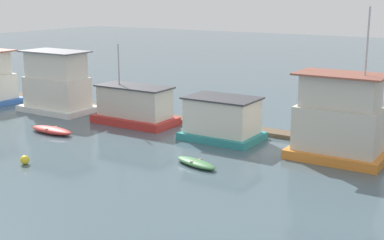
{
  "coord_description": "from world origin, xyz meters",
  "views": [
    {
      "loc": [
        19.98,
        -32.64,
        10.28
      ],
      "look_at": [
        0.0,
        -1.0,
        1.4
      ],
      "focal_mm": 50.0,
      "sensor_mm": 36.0,
      "label": 1
    }
  ],
  "objects": [
    {
      "name": "ground_plane",
      "position": [
        0.0,
        0.0,
        0.0
      ],
      "size": [
        200.0,
        200.0,
        0.0
      ],
      "primitive_type": "plane",
      "color": "#475B66"
    },
    {
      "name": "houseboat_red",
      "position": [
        -6.38,
        0.44,
        1.44
      ],
      "size": [
        6.76,
        3.35,
        6.39
      ],
      "color": "red",
      "rests_on": "ground_plane"
    },
    {
      "name": "dinghy_green",
      "position": [
        3.56,
        -6.19,
        0.2
      ],
      "size": [
        3.37,
        1.84,
        0.4
      ],
      "color": "#47844C",
      "rests_on": "ground_plane"
    },
    {
      "name": "dinghy_red",
      "position": [
        -9.79,
        -5.33,
        0.25
      ],
      "size": [
        4.02,
        1.35,
        0.49
      ],
      "color": "red",
      "rests_on": "ground_plane"
    },
    {
      "name": "houseboat_white",
      "position": [
        -15.12,
        0.49,
        2.46
      ],
      "size": [
        6.55,
        4.01,
        5.4
      ],
      "color": "white",
      "rests_on": "ground_plane"
    },
    {
      "name": "buoy_yellow",
      "position": [
        -5.53,
        -11.56,
        0.29
      ],
      "size": [
        0.57,
        0.57,
        0.57
      ],
      "primitive_type": "sphere",
      "color": "yellow",
      "rests_on": "ground_plane"
    },
    {
      "name": "dock_walkway",
      "position": [
        0.0,
        3.14,
        0.15
      ],
      "size": [
        59.6,
        1.46,
        0.3
      ],
      "primitive_type": "cube",
      "color": "brown",
      "rests_on": "ground_plane"
    },
    {
      "name": "houseboat_orange",
      "position": [
        10.37,
        -0.18,
        2.46
      ],
      "size": [
        5.96,
        3.74,
        9.55
      ],
      "color": "orange",
      "rests_on": "ground_plane"
    },
    {
      "name": "houseboat_teal",
      "position": [
        1.89,
        0.05,
        1.47
      ],
      "size": [
        5.52,
        3.77,
        3.09
      ],
      "color": "teal",
      "rests_on": "ground_plane"
    }
  ]
}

